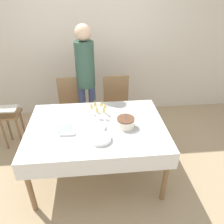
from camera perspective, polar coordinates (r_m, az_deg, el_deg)
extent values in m
plane|color=tan|center=(3.10, -3.58, -15.24)|extent=(12.00, 12.00, 0.00)
cube|color=silver|center=(3.94, -5.36, 17.94)|extent=(8.00, 0.05, 2.70)
cube|color=white|center=(2.61, -4.11, -3.81)|extent=(1.60, 1.12, 0.03)
cube|color=white|center=(2.66, -4.04, -5.40)|extent=(1.63, 1.15, 0.21)
cylinder|color=olive|center=(2.59, -20.75, -17.84)|extent=(0.06, 0.06, 0.73)
cylinder|color=olive|center=(2.60, 13.80, -16.07)|extent=(0.06, 0.06, 0.73)
cylinder|color=olive|center=(3.32, -17.08, -4.85)|extent=(0.06, 0.06, 0.73)
cylinder|color=olive|center=(3.33, 8.68, -3.56)|extent=(0.06, 0.06, 0.73)
cube|color=olive|center=(3.47, -10.36, -0.40)|extent=(0.43, 0.43, 0.04)
cube|color=olive|center=(3.51, -10.68, 5.00)|extent=(0.40, 0.05, 0.50)
cylinder|color=olive|center=(3.44, -7.07, -5.16)|extent=(0.04, 0.04, 0.44)
cylinder|color=olive|center=(3.46, -13.05, -5.51)|extent=(0.04, 0.04, 0.44)
cylinder|color=olive|center=(3.74, -7.19, -1.91)|extent=(0.04, 0.04, 0.44)
cylinder|color=olive|center=(3.76, -12.68, -2.26)|extent=(0.04, 0.04, 0.44)
cube|color=olive|center=(3.47, 1.54, 0.19)|extent=(0.44, 0.44, 0.04)
cube|color=olive|center=(3.51, 1.05, 5.57)|extent=(0.40, 0.06, 0.50)
cylinder|color=olive|center=(3.49, 4.92, -4.46)|extent=(0.04, 0.04, 0.44)
cylinder|color=olive|center=(3.43, -0.97, -5.00)|extent=(0.04, 0.04, 0.44)
cylinder|color=olive|center=(3.78, 3.70, -1.32)|extent=(0.04, 0.04, 0.44)
cylinder|color=olive|center=(3.72, -1.72, -1.77)|extent=(0.04, 0.04, 0.44)
cylinder|color=silver|center=(2.56, 3.56, -2.91)|extent=(0.20, 0.20, 0.10)
cylinder|color=brown|center=(2.52, 3.61, -1.83)|extent=(0.20, 0.20, 0.02)
cylinder|color=#3F72D8|center=(2.50, 3.64, -1.08)|extent=(0.01, 0.01, 0.06)
sphere|color=#F9CC4C|center=(2.48, 3.66, -0.33)|extent=(0.01, 0.01, 0.01)
cylinder|color=silver|center=(2.80, -3.25, -0.65)|extent=(0.29, 0.29, 0.01)
cylinder|color=silver|center=(2.80, -1.82, -0.51)|extent=(0.05, 0.05, 0.00)
cylinder|color=silver|center=(2.78, -1.83, 0.27)|extent=(0.01, 0.01, 0.08)
cone|color=#E0CC72|center=(2.74, -1.86, 1.80)|extent=(0.04, 0.04, 0.08)
cylinder|color=silver|center=(2.85, -2.71, 0.13)|extent=(0.05, 0.05, 0.00)
cylinder|color=silver|center=(2.83, -2.73, 0.90)|extent=(0.01, 0.01, 0.08)
cone|color=#E0CC72|center=(2.79, -2.77, 2.41)|extent=(0.04, 0.04, 0.08)
cylinder|color=silver|center=(2.86, -4.42, 0.13)|extent=(0.05, 0.05, 0.00)
cylinder|color=silver|center=(2.84, -4.46, 0.90)|extent=(0.01, 0.01, 0.08)
cone|color=#E0CC72|center=(2.80, -4.53, 2.41)|extent=(0.04, 0.04, 0.08)
cylinder|color=silver|center=(2.81, -5.29, -0.51)|extent=(0.05, 0.05, 0.00)
cylinder|color=silver|center=(2.79, -5.33, 0.27)|extent=(0.01, 0.01, 0.08)
cone|color=#E0CC72|center=(2.75, -5.42, 1.79)|extent=(0.04, 0.04, 0.08)
cylinder|color=silver|center=(2.73, -3.86, -1.46)|extent=(0.05, 0.05, 0.00)
cylinder|color=silver|center=(2.71, -3.90, -0.67)|extent=(0.01, 0.01, 0.08)
cone|color=#E0CC72|center=(2.66, -3.96, 0.88)|extent=(0.04, 0.04, 0.08)
cylinder|color=silver|center=(2.72, -2.14, -1.59)|extent=(0.05, 0.05, 0.00)
cylinder|color=silver|center=(2.69, -2.16, -0.80)|extent=(0.01, 0.01, 0.08)
cone|color=#E0CC72|center=(2.65, -2.19, 0.76)|extent=(0.04, 0.04, 0.08)
cylinder|color=white|center=(2.38, -3.12, -7.23)|extent=(0.24, 0.24, 0.01)
cylinder|color=white|center=(2.37, -3.13, -7.10)|extent=(0.24, 0.24, 0.01)
cylinder|color=white|center=(2.37, -3.13, -6.96)|extent=(0.24, 0.24, 0.01)
cylinder|color=white|center=(2.36, -3.14, -6.83)|extent=(0.24, 0.24, 0.01)
cylinder|color=white|center=(2.36, -3.14, -6.70)|extent=(0.24, 0.24, 0.01)
cylinder|color=white|center=(2.35, -3.15, -6.56)|extent=(0.24, 0.24, 0.01)
cylinder|color=white|center=(2.55, -3.59, -4.18)|extent=(0.18, 0.18, 0.01)
cylinder|color=white|center=(2.55, -3.59, -4.05)|extent=(0.18, 0.18, 0.01)
cylinder|color=white|center=(2.55, -3.60, -3.92)|extent=(0.18, 0.18, 0.01)
cylinder|color=white|center=(2.54, -3.60, -3.79)|extent=(0.18, 0.18, 0.01)
cylinder|color=white|center=(2.54, -3.61, -3.66)|extent=(0.18, 0.18, 0.01)
cube|color=silver|center=(2.43, 4.30, -6.35)|extent=(0.28, 0.14, 0.00)
cube|color=silver|center=(2.49, -11.53, -5.62)|extent=(0.17, 0.06, 0.02)
cube|color=#8CC6E0|center=(2.59, -12.12, -4.32)|extent=(0.15, 0.15, 0.01)
cylinder|color=#3F4C72|center=(3.61, -7.59, 0.64)|extent=(0.11, 0.11, 0.85)
cylinder|color=#3F4C72|center=(3.61, -5.05, 0.77)|extent=(0.11, 0.11, 0.85)
cylinder|color=#335142|center=(3.29, -7.09, 12.20)|extent=(0.28, 0.28, 0.67)
sphere|color=#D8B293|center=(3.18, -7.65, 19.91)|extent=(0.23, 0.23, 0.23)
cube|color=olive|center=(3.56, -25.22, -0.53)|extent=(0.30, 0.30, 0.03)
cube|color=silver|center=(3.40, -26.24, 0.74)|extent=(0.33, 0.20, 0.02)
cylinder|color=olive|center=(3.65, -26.34, -5.29)|extent=(0.03, 0.03, 0.54)
cylinder|color=olive|center=(3.58, -23.05, -5.22)|extent=(0.03, 0.03, 0.54)
cylinder|color=olive|center=(3.82, -25.38, -3.35)|extent=(0.03, 0.03, 0.54)
cylinder|color=olive|center=(3.75, -22.23, -3.25)|extent=(0.03, 0.03, 0.54)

